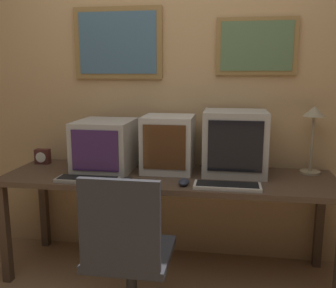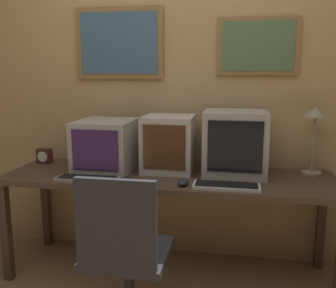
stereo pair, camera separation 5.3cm
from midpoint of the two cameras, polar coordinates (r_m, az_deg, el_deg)
wall_back at (r=2.83m, az=1.91°, el=8.70°), size 8.00×0.08×2.60m
desk at (r=2.57m, az=0.59°, el=-6.29°), size 2.23×0.64×0.72m
monitor_left at (r=2.69m, az=-8.86°, el=-0.19°), size 0.39×0.44×0.36m
monitor_center at (r=2.63m, az=0.68°, el=0.07°), size 0.35×0.35×0.39m
monitor_right at (r=2.59m, az=10.77°, el=0.19°), size 0.42×0.37×0.43m
keyboard_main at (r=2.47m, az=-11.57°, el=-5.24°), size 0.41×0.13×0.03m
keyboard_side at (r=2.30m, az=9.54°, el=-6.36°), size 0.41×0.15×0.03m
mouse_near_keyboard at (r=2.40m, az=-5.71°, el=-5.43°), size 0.07×0.10×0.04m
mouse_far_corner at (r=2.33m, az=2.96°, el=-5.81°), size 0.07×0.12×0.04m
desk_clock at (r=3.02m, az=-17.84°, el=-1.74°), size 0.11×0.07×0.11m
desk_lamp at (r=2.71m, az=22.00°, el=2.90°), size 0.15×0.15×0.46m
office_chair at (r=2.05m, az=-5.73°, el=-18.38°), size 0.45×0.45×0.94m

